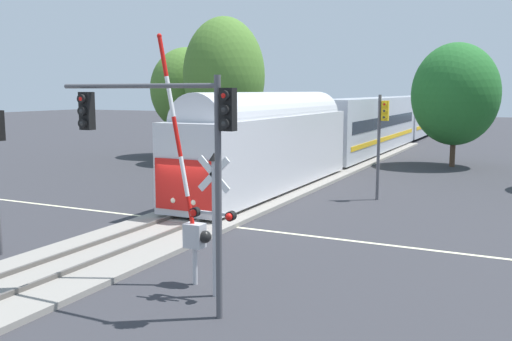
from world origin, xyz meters
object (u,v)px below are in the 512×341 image
(crossing_gate_near, at_px, (191,210))
(elm_centre_background, at_px, (455,94))
(crossing_signal_mast, at_px, (214,210))
(pine_left_background, at_px, (187,89))
(traffic_signal_far_side, at_px, (382,130))
(commuter_train, at_px, (374,122))
(oak_behind_train, at_px, (224,76))
(traffic_signal_near_right, at_px, (170,134))

(crossing_gate_near, xyz_separation_m, elm_centre_background, (3.36, 30.30, 3.10))
(crossing_signal_mast, xyz_separation_m, pine_left_background, (-18.86, 27.96, 3.24))
(elm_centre_background, bearing_deg, traffic_signal_far_side, -96.07)
(commuter_train, height_order, traffic_signal_far_side, commuter_train)
(traffic_signal_far_side, bearing_deg, oak_behind_train, 146.06)
(traffic_signal_near_right, height_order, pine_left_background, pine_left_background)
(traffic_signal_near_right, bearing_deg, pine_left_background, 122.16)
(crossing_gate_near, relative_size, traffic_signal_near_right, 1.21)
(crossing_gate_near, height_order, elm_centre_background, elm_centre_background)
(commuter_train, distance_m, oak_behind_train, 15.44)
(elm_centre_background, bearing_deg, traffic_signal_near_right, -94.89)
(commuter_train, distance_m, pine_left_background, 16.92)
(crossing_signal_mast, bearing_deg, elm_centre_background, 85.80)
(traffic_signal_far_side, relative_size, elm_centre_background, 0.60)
(crossing_signal_mast, xyz_separation_m, oak_behind_train, (-13.84, 25.43, 4.24))
(pine_left_background, bearing_deg, traffic_signal_near_right, -57.84)
(crossing_gate_near, bearing_deg, oak_behind_train, 117.18)
(crossing_signal_mast, xyz_separation_m, traffic_signal_far_side, (0.65, 15.68, 1.18))
(crossing_signal_mast, distance_m, oak_behind_train, 29.27)
(oak_behind_train, bearing_deg, elm_centre_background, 18.75)
(pine_left_background, distance_m, oak_behind_train, 5.70)
(oak_behind_train, bearing_deg, traffic_signal_near_right, -63.41)
(crossing_signal_mast, height_order, oak_behind_train, oak_behind_train)
(crossing_signal_mast, height_order, traffic_signal_near_right, traffic_signal_near_right)
(traffic_signal_far_side, bearing_deg, traffic_signal_near_right, -93.83)
(crossing_gate_near, relative_size, oak_behind_train, 0.65)
(crossing_signal_mast, bearing_deg, crossing_gate_near, 151.25)
(commuter_train, relative_size, elm_centre_background, 7.35)
(traffic_signal_far_side, relative_size, oak_behind_train, 0.48)
(oak_behind_train, bearing_deg, crossing_gate_near, -62.82)
(commuter_train, bearing_deg, elm_centre_background, -41.82)
(crossing_gate_near, bearing_deg, pine_left_background, 122.99)
(crossing_gate_near, distance_m, elm_centre_background, 30.65)
(elm_centre_background, height_order, oak_behind_train, oak_behind_train)
(pine_left_background, xyz_separation_m, oak_behind_train, (5.01, -2.53, 1.00))
(crossing_signal_mast, distance_m, traffic_signal_near_right, 2.48)
(crossing_signal_mast, bearing_deg, traffic_signal_near_right, -111.09)
(pine_left_background, bearing_deg, commuter_train, 35.79)
(commuter_train, height_order, crossing_gate_near, crossing_gate_near)
(crossing_signal_mast, distance_m, elm_centre_background, 31.12)
(traffic_signal_near_right, distance_m, oak_behind_train, 29.93)
(traffic_signal_near_right, height_order, elm_centre_background, elm_centre_background)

